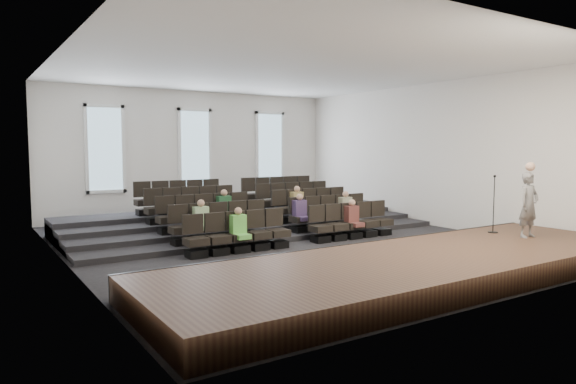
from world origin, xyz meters
name	(u,v)px	position (x,y,z in m)	size (l,w,h in m)	color
ground	(288,242)	(0.00, 0.00, 0.00)	(14.00, 14.00, 0.00)	black
ceiling	(288,68)	(0.00, 0.00, 5.01)	(12.00, 14.00, 0.02)	white
wall_back	(194,154)	(0.00, 7.02, 2.50)	(12.00, 0.04, 5.00)	silver
wall_front	(506,162)	(0.00, -7.02, 2.50)	(12.00, 0.04, 5.00)	silver
wall_left	(64,158)	(-6.02, 0.00, 2.50)	(0.04, 14.00, 5.00)	silver
wall_right	(432,155)	(6.02, 0.00, 2.50)	(0.04, 14.00, 5.00)	silver
stage	(420,267)	(0.00, -5.10, 0.25)	(11.80, 3.60, 0.50)	#4B3320
stage_lip	(364,253)	(0.00, -3.33, 0.25)	(11.80, 0.06, 0.52)	black
risers	(239,222)	(0.00, 3.17, 0.20)	(11.80, 4.80, 0.60)	black
seating_rows	(262,213)	(0.00, 1.54, 0.68)	(6.80, 4.70, 1.67)	black
windows	(195,149)	(0.00, 6.95, 2.70)	(8.44, 0.10, 3.24)	white
audience	(283,212)	(0.10, 0.45, 0.83)	(5.45, 2.64, 1.10)	#6CD053
speaker	(529,205)	(3.93, -5.02, 1.32)	(0.59, 0.39, 1.63)	slate
mic_stand	(493,215)	(3.82, -4.10, 0.96)	(0.26, 0.26, 1.53)	black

